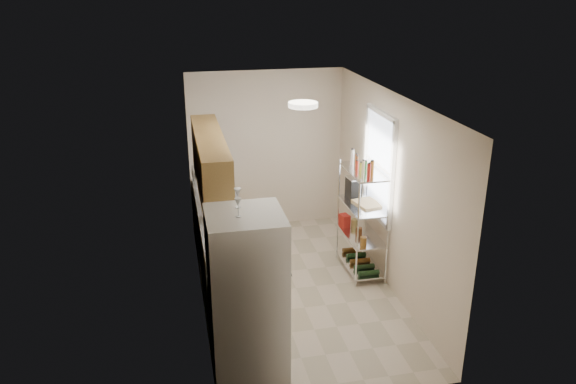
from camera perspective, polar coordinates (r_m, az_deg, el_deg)
name	(u,v)px	position (r m, az deg, el deg)	size (l,w,h in m)	color
room	(297,199)	(7.12, 0.87, -0.69)	(2.52, 4.42, 2.62)	beige
counter_run	(223,250)	(7.73, -6.59, -5.90)	(0.63, 3.51, 0.90)	tan
upper_cabinets	(210,164)	(6.89, -7.88, 2.89)	(0.33, 2.20, 0.72)	tan
range_hood	(211,175)	(7.78, -7.81, 1.74)	(0.50, 0.60, 0.12)	#B7BABC
window	(379,165)	(7.69, 9.23, 2.69)	(0.06, 1.00, 1.46)	white
bakers_rack	(363,198)	(7.72, 7.66, -0.65)	(0.45, 0.90, 1.73)	silver
ceiling_dome	(303,105)	(6.47, 1.54, 8.87)	(0.34, 0.34, 0.06)	white
refrigerator	(247,297)	(5.76, -4.19, -10.59)	(0.75, 0.75, 1.82)	silver
wine_glass_a	(238,207)	(5.26, -5.09, -1.57)	(0.07, 0.07, 0.19)	silver
wine_glass_b	(238,198)	(5.47, -5.11, -0.61)	(0.07, 0.07, 0.20)	silver
rice_cooker	(216,213)	(7.49, -7.32, -2.09)	(0.28, 0.28, 0.23)	silver
frying_pan_large	(214,207)	(7.92, -7.49, -1.51)	(0.29, 0.29, 0.05)	black
frying_pan_small	(217,197)	(8.28, -7.21, -0.51)	(0.20, 0.20, 0.04)	black
cutting_board	(368,203)	(7.78, 8.12, -1.16)	(0.31, 0.40, 0.03)	tan
espresso_machine	(354,187)	(7.99, 6.67, 0.50)	(0.17, 0.25, 0.29)	black
storage_bag	(345,220)	(8.14, 5.77, -2.89)	(0.11, 0.16, 0.18)	maroon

